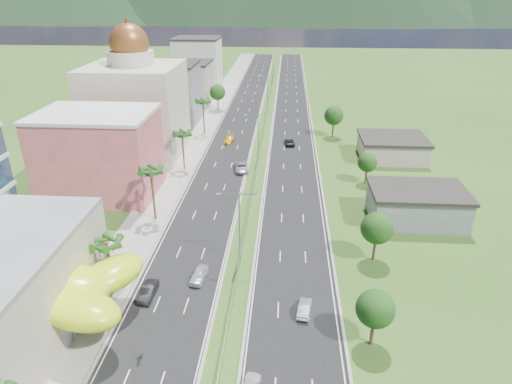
# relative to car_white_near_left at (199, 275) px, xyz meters

# --- Properties ---
(ground) EXTENTS (500.00, 500.00, 0.00)m
(ground) POSITION_rel_car_white_near_left_xyz_m (5.05, -5.48, -0.77)
(ground) COLOR #2D5119
(ground) RESTS_ON ground
(road_left) EXTENTS (11.00, 260.00, 0.04)m
(road_left) POSITION_rel_car_white_near_left_xyz_m (-2.45, 84.52, -0.75)
(road_left) COLOR black
(road_left) RESTS_ON ground
(road_right) EXTENTS (11.00, 260.00, 0.04)m
(road_right) POSITION_rel_car_white_near_left_xyz_m (12.55, 84.52, -0.75)
(road_right) COLOR black
(road_right) RESTS_ON ground
(sidewalk_left) EXTENTS (7.00, 260.00, 0.12)m
(sidewalk_left) POSITION_rel_car_white_near_left_xyz_m (-11.95, 84.52, -0.71)
(sidewalk_left) COLOR gray
(sidewalk_left) RESTS_ON ground
(median_guardrail) EXTENTS (0.10, 216.06, 0.76)m
(median_guardrail) POSITION_rel_car_white_near_left_xyz_m (5.05, 66.51, -0.15)
(median_guardrail) COLOR gray
(median_guardrail) RESTS_ON ground
(streetlight_median_b) EXTENTS (6.04, 0.25, 11.00)m
(streetlight_median_b) POSITION_rel_car_white_near_left_xyz_m (5.05, 4.52, 5.98)
(streetlight_median_b) COLOR gray
(streetlight_median_b) RESTS_ON ground
(streetlight_median_c) EXTENTS (6.04, 0.25, 11.00)m
(streetlight_median_c) POSITION_rel_car_white_near_left_xyz_m (5.05, 44.52, 5.98)
(streetlight_median_c) COLOR gray
(streetlight_median_c) RESTS_ON ground
(streetlight_median_d) EXTENTS (6.04, 0.25, 11.00)m
(streetlight_median_d) POSITION_rel_car_white_near_left_xyz_m (5.05, 89.52, 5.98)
(streetlight_median_d) COLOR gray
(streetlight_median_d) RESTS_ON ground
(streetlight_median_e) EXTENTS (6.04, 0.25, 11.00)m
(streetlight_median_e) POSITION_rel_car_white_near_left_xyz_m (5.05, 134.52, 5.98)
(streetlight_median_e) COLOR gray
(streetlight_median_e) RESTS_ON ground
(lime_canopy) EXTENTS (18.00, 15.00, 7.40)m
(lime_canopy) POSITION_rel_car_white_near_left_xyz_m (-14.95, -9.48, 4.22)
(lime_canopy) COLOR #C5E416
(lime_canopy) RESTS_ON ground
(pink_shophouse) EXTENTS (20.00, 15.00, 15.00)m
(pink_shophouse) POSITION_rel_car_white_near_left_xyz_m (-22.95, 26.52, 6.73)
(pink_shophouse) COLOR #C04E5C
(pink_shophouse) RESTS_ON ground
(domed_building) EXTENTS (20.00, 20.00, 28.70)m
(domed_building) POSITION_rel_car_white_near_left_xyz_m (-22.95, 49.52, 10.59)
(domed_building) COLOR beige
(domed_building) RESTS_ON ground
(midrise_grey) EXTENTS (16.00, 15.00, 16.00)m
(midrise_grey) POSITION_rel_car_white_near_left_xyz_m (-21.95, 74.52, 7.23)
(midrise_grey) COLOR slate
(midrise_grey) RESTS_ON ground
(midrise_beige) EXTENTS (16.00, 15.00, 13.00)m
(midrise_beige) POSITION_rel_car_white_near_left_xyz_m (-21.95, 96.52, 5.73)
(midrise_beige) COLOR #AEA08F
(midrise_beige) RESTS_ON ground
(midrise_white) EXTENTS (16.00, 15.00, 18.00)m
(midrise_white) POSITION_rel_car_white_near_left_xyz_m (-21.95, 119.52, 8.23)
(midrise_white) COLOR silver
(midrise_white) RESTS_ON ground
(shed_near) EXTENTS (15.00, 10.00, 5.00)m
(shed_near) POSITION_rel_car_white_near_left_xyz_m (33.05, 19.52, 1.73)
(shed_near) COLOR slate
(shed_near) RESTS_ON ground
(shed_far) EXTENTS (14.00, 12.00, 4.40)m
(shed_far) POSITION_rel_car_white_near_left_xyz_m (35.05, 49.52, 1.43)
(shed_far) COLOR #AEA08F
(shed_far) RESTS_ON ground
(palm_tree_b) EXTENTS (3.60, 3.60, 8.10)m
(palm_tree_b) POSITION_rel_car_white_near_left_xyz_m (-10.45, -3.48, 6.30)
(palm_tree_b) COLOR #47301C
(palm_tree_b) RESTS_ON ground
(palm_tree_c) EXTENTS (3.60, 3.60, 9.60)m
(palm_tree_c) POSITION_rel_car_white_near_left_xyz_m (-10.45, 16.52, 7.73)
(palm_tree_c) COLOR #47301C
(palm_tree_c) RESTS_ON ground
(palm_tree_d) EXTENTS (3.60, 3.60, 8.60)m
(palm_tree_d) POSITION_rel_car_white_near_left_xyz_m (-10.45, 39.52, 6.78)
(palm_tree_d) COLOR #47301C
(palm_tree_d) RESTS_ON ground
(palm_tree_e) EXTENTS (3.60, 3.60, 9.40)m
(palm_tree_e) POSITION_rel_car_white_near_left_xyz_m (-10.45, 64.52, 7.54)
(palm_tree_e) COLOR #47301C
(palm_tree_e) RESTS_ON ground
(leafy_tree_lfar) EXTENTS (4.90, 4.90, 8.05)m
(leafy_tree_lfar) POSITION_rel_car_white_near_left_xyz_m (-10.45, 89.52, 4.81)
(leafy_tree_lfar) COLOR #47301C
(leafy_tree_lfar) RESTS_ON ground
(leafy_tree_ra) EXTENTS (4.20, 4.20, 6.90)m
(leafy_tree_ra) POSITION_rel_car_white_near_left_xyz_m (21.05, -10.48, 4.01)
(leafy_tree_ra) COLOR #47301C
(leafy_tree_ra) RESTS_ON ground
(leafy_tree_rb) EXTENTS (4.55, 4.55, 7.47)m
(leafy_tree_rb) POSITION_rel_car_white_near_left_xyz_m (24.05, 6.52, 4.41)
(leafy_tree_rb) COLOR #47301C
(leafy_tree_rb) RESTS_ON ground
(leafy_tree_rc) EXTENTS (3.85, 3.85, 6.33)m
(leafy_tree_rc) POSITION_rel_car_white_near_left_xyz_m (27.05, 34.52, 3.61)
(leafy_tree_rc) COLOR #47301C
(leafy_tree_rc) RESTS_ON ground
(leafy_tree_rd) EXTENTS (4.90, 4.90, 8.05)m
(leafy_tree_rd) POSITION_rel_car_white_near_left_xyz_m (23.05, 64.52, 4.81)
(leafy_tree_rd) COLOR #47301C
(leafy_tree_rd) RESTS_ON ground
(mountain_ridge) EXTENTS (860.00, 140.00, 90.00)m
(mountain_ridge) POSITION_rel_car_white_near_left_xyz_m (65.05, 444.52, -0.77)
(mountain_ridge) COLOR black
(mountain_ridge) RESTS_ON ground
(car_white_near_left) EXTENTS (2.25, 4.45, 1.45)m
(car_white_near_left) POSITION_rel_car_white_near_left_xyz_m (0.00, 0.00, 0.00)
(car_white_near_left) COLOR silver
(car_white_near_left) RESTS_ON road_left
(car_dark_left) EXTENTS (1.72, 4.57, 1.49)m
(car_dark_left) POSITION_rel_car_white_near_left_xyz_m (-5.77, -3.92, 0.02)
(car_dark_left) COLOR black
(car_dark_left) RESTS_ON road_left
(car_silver_mid_left) EXTENTS (3.61, 6.19, 1.62)m
(car_silver_mid_left) POSITION_rel_car_white_near_left_xyz_m (1.85, 39.15, 0.08)
(car_silver_mid_left) COLOR #97999E
(car_silver_mid_left) RESTS_ON road_left
(car_yellow_far_left) EXTENTS (2.67, 5.41, 1.51)m
(car_yellow_far_left) POSITION_rel_car_white_near_left_xyz_m (-3.14, 58.10, 0.03)
(car_yellow_far_left) COLOR gold
(car_yellow_far_left) RESTS_ON road_left
(car_silver_right) EXTENTS (2.00, 4.22, 1.34)m
(car_silver_right) POSITION_rel_car_white_near_left_xyz_m (13.87, -5.76, -0.06)
(car_silver_right) COLOR #B4B6BC
(car_silver_right) RESTS_ON road_right
(car_dark_far_right) EXTENTS (2.62, 5.04, 1.36)m
(car_dark_far_right) POSITION_rel_car_white_near_left_xyz_m (11.94, 57.04, -0.05)
(car_dark_far_right) COLOR black
(car_dark_far_right) RESTS_ON road_right
(motorcycle) EXTENTS (0.54, 1.70, 1.08)m
(motorcycle) POSITION_rel_car_white_near_left_xyz_m (-3.55, -14.84, -0.18)
(motorcycle) COLOR black
(motorcycle) RESTS_ON road_left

